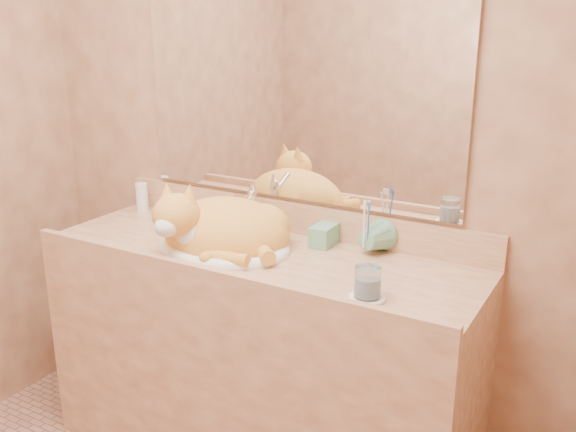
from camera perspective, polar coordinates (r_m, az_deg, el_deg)
The scene contains 12 objects.
wall_back at distance 2.41m, azimuth 0.69°, elevation 7.69°, with size 2.40×0.02×2.50m, color brown.
vanity_counter at distance 2.47m, azimuth -2.58°, elevation -12.57°, with size 1.60×0.55×0.85m, color #9B6645, non-canonical shape.
mirror at distance 2.37m, azimuth 0.56°, elevation 10.98°, with size 1.30×0.02×0.80m, color white.
sink_basin at distance 2.31m, azimuth -5.73°, elevation -1.10°, with size 0.49×0.41×0.15m, color white, non-canonical shape.
faucet at distance 2.45m, azimuth -3.20°, elevation 0.50°, with size 0.05×0.13×0.19m, color silver, non-canonical shape.
cat at distance 2.31m, azimuth -6.11°, elevation -0.94°, with size 0.47×0.39×0.26m, color orange, non-canonical shape.
soap_dispenser at distance 2.29m, azimuth 2.59°, elevation -1.02°, with size 0.08×0.08×0.17m, color #67A584.
toothbrush_cup at distance 2.24m, azimuth 6.91°, elevation -2.33°, with size 0.12×0.12×0.11m, color #67A584.
toothbrushes at distance 2.22m, azimuth 6.98°, elevation -0.69°, with size 0.03×0.03×0.20m, color white, non-canonical shape.
saucer at distance 1.93m, azimuth 7.04°, elevation -7.27°, with size 0.11×0.11×0.01m, color white.
water_glass at distance 1.91m, azimuth 7.09°, elevation -5.86°, with size 0.08×0.08×0.09m, color silver.
lotion_bottle at distance 2.82m, azimuth -12.85°, elevation 1.63°, with size 0.05×0.05×0.12m, color white.
Camera 1 is at (1.16, -1.07, 1.66)m, focal length 40.00 mm.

